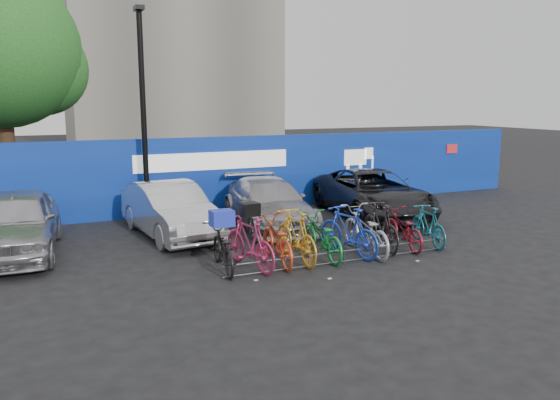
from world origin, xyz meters
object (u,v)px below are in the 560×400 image
car_1 (170,210)px  bike_8 (403,229)px  car_2 (269,203)px  bike_6 (365,231)px  tree (7,53)px  lamppost (143,110)px  bike_4 (321,236)px  car_0 (16,223)px  bike_9 (428,226)px  bike_rack (344,256)px  bike_0 (222,248)px  bike_3 (296,236)px  car_3 (373,194)px  bike_2 (277,240)px  bike_5 (348,231)px  bike_1 (250,242)px  bike_7 (381,226)px

car_1 → bike_8: (4.92, -3.41, -0.23)m
car_2 → bike_6: size_ratio=2.20×
tree → lamppost: bearing=-52.5°
bike_4 → bike_8: (2.24, -0.01, -0.04)m
car_0 → bike_9: car_0 is taller
bike_rack → bike_4: 0.72m
bike_0 → bike_6: size_ratio=0.88×
bike_6 → car_1: bearing=-39.3°
tree → bike_3: tree is taller
lamppost → car_3: lamppost is taller
lamppost → bike_4: bearing=-61.8°
car_0 → bike_2: car_0 is taller
tree → bike_8: 14.12m
car_3 → bike_9: car_3 is taller
car_0 → bike_8: (8.57, -3.08, -0.28)m
car_2 → bike_2: car_2 is taller
tree → bike_5: tree is taller
tree → bike_1: tree is taller
tree → bike_4: 12.84m
bike_0 → bike_4: bike_4 is taller
tree → car_2: (6.62, -6.68, -4.40)m
car_1 → bike_8: bearing=-42.2°
bike_rack → bike_6: 1.03m
car_3 → bike_5: bearing=-122.4°
tree → car_0: size_ratio=1.76×
bike_2 → bike_5: (1.75, -0.13, 0.06)m
bike_4 → bike_7: size_ratio=1.02×
car_3 → bike_9: size_ratio=3.06×
car_3 → bike_0: bearing=-142.6°
car_2 → bike_4: 3.42m
bike_rack → bike_2: (-1.36, 0.63, 0.36)m
car_3 → bike_3: 5.42m
car_3 → tree: bearing=154.0°
car_1 → bike_0: bearing=-91.4°
car_1 → bike_2: size_ratio=2.16×
car_2 → bike_1: 3.97m
car_3 → bike_8: (-1.34, -3.39, -0.24)m
car_0 → bike_7: size_ratio=2.33×
tree → bike_3: bearing=-60.0°
car_0 → bike_6: car_0 is taller
bike_2 → bike_9: 4.01m
bike_5 → bike_7: bike_5 is taller
bike_rack → bike_5: bearing=51.9°
bike_rack → bike_4: size_ratio=2.89×
car_1 → bike_3: car_1 is taller
car_1 → bike_0: (0.36, -3.38, -0.22)m
bike_5 → bike_rack: bearing=39.3°
tree → bike_7: (8.17, -9.98, -4.50)m
tree → bike_5: bearing=-54.8°
tree → car_3: bearing=-33.7°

